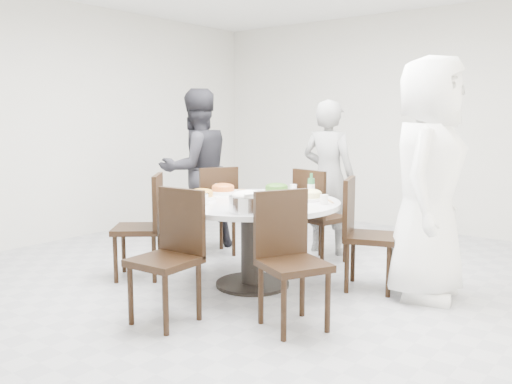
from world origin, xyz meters
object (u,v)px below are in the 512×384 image
Objects in this scene: chair_nw at (212,211)px; chair_s at (164,258)px; diner_middle at (328,177)px; diner_right at (428,179)px; beverage_bottle at (311,185)px; dining_table at (252,243)px; chair_se at (294,262)px; soup_bowl at (192,199)px; diner_left at (196,170)px; chair_n at (322,216)px; chair_sw at (138,226)px; chair_ne at (371,235)px; rice_bowl at (248,204)px.

chair_nw and chair_s have the same top height.
chair_s is 2.50m from diner_middle.
diner_right is 1.58m from diner_middle.
beverage_bottle is at bearing 88.32° from diner_right.
diner_middle is (-0.09, 1.42, 0.44)m from dining_table.
chair_se reaches higher than soup_bowl.
beverage_bottle reaches higher than chair_se.
diner_left is 8.27× the size of beverage_bottle.
chair_n is 1.00× the size of chair_s.
chair_nw is at bearing 83.97° from chair_se.
dining_table is at bearing 78.69° from diner_left.
chair_n is at bearing 85.72° from chair_s.
diner_left reaches higher than dining_table.
dining_table is at bearing 59.12° from soup_bowl.
chair_sw is at bearing 106.31° from diner_right.
beverage_bottle is (1.25, 0.96, 0.38)m from chair_sw.
chair_n is at bearing 105.40° from chair_sw.
chair_ne is at bearing 114.09° from chair_nw.
diner_left is 1.63m from beverage_bottle.
chair_sw is 1.00× the size of chair_se.
beverage_bottle is (0.54, 0.96, 0.07)m from soup_bowl.
diner_middle reaches higher than chair_nw.
diner_left reaches higher than chair_nw.
diner_middle is (-0.15, 0.38, 0.34)m from chair_n.
diner_left is 6.62× the size of soup_bowl.
chair_ne is 0.58× the size of diner_middle.
diner_right reaches higher than chair_se.
diner_left reaches higher than chair_n.
rice_bowl reaches higher than dining_table.
diner_middle is at bearing 157.75° from chair_nw.
diner_left reaches higher than rice_bowl.
chair_nw reaches higher than rice_bowl.
chair_nw and chair_sw have the same top height.
chair_ne is 0.66m from diner_right.
chair_s is 0.74m from rice_bowl.
chair_nw is 2.34m from diner_right.
soup_bowl is (1.07, -1.15, -0.09)m from diner_left.
chair_se is 3.56× the size of soup_bowl.
beverage_bottle reaches higher than rice_bowl.
dining_table is 1.55m from diner_right.
chair_sw is (0.03, -1.04, 0.00)m from chair_nw.
chair_sw is 2.10m from diner_middle.
chair_ne is 1.18m from rice_bowl.
diner_left is 2.02m from rice_bowl.
chair_n is 0.54× the size of diner_left.
diner_right is at bearing 146.94° from diner_middle.
chair_n is at bearing 108.43° from diner_middle.
chair_n is at bearing 138.54° from chair_nw.
beverage_bottle is (1.62, -0.19, -0.03)m from diner_left.
chair_nw reaches higher than soup_bowl.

